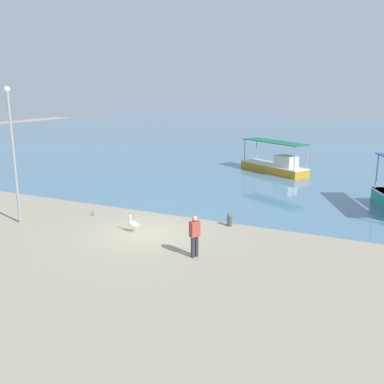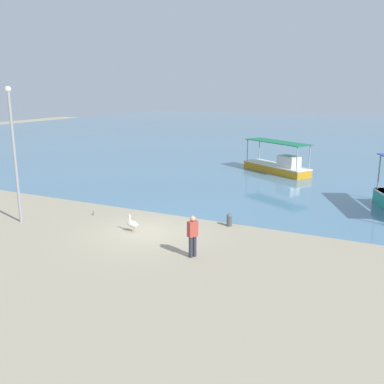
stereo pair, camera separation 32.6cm
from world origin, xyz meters
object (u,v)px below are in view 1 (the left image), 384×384
at_px(pelican, 133,224).
at_px(mooring_bollard, 230,219).
at_px(glass_bottle, 93,214).
at_px(fisherman_standing, 195,235).
at_px(lamp_post, 13,149).
at_px(fishing_boat_far_right, 276,165).

xyz_separation_m(pelican, mooring_bollard, (3.72, 2.74, -0.04)).
bearing_deg(glass_bottle, pelican, -21.29).
bearing_deg(fisherman_standing, mooring_bollard, 91.41).
relative_size(lamp_post, fisherman_standing, 3.89).
relative_size(pelican, mooring_bollard, 1.29).
bearing_deg(mooring_bollard, fishing_boat_far_right, 95.55).
distance_m(mooring_bollard, glass_bottle, 7.19).
xyz_separation_m(fishing_boat_far_right, fisherman_standing, (1.47, -18.27, 0.32)).
bearing_deg(lamp_post, fisherman_standing, -1.86).
relative_size(fishing_boat_far_right, pelican, 7.46).
xyz_separation_m(fishing_boat_far_right, glass_bottle, (-5.68, -15.48, -0.48)).
distance_m(pelican, glass_bottle, 3.58).
height_order(pelican, glass_bottle, pelican).
bearing_deg(pelican, lamp_post, -168.55).
distance_m(lamp_post, glass_bottle, 5.01).
bearing_deg(lamp_post, mooring_bollard, 22.33).
distance_m(pelican, mooring_bollard, 4.62).
bearing_deg(pelican, fisherman_standing, -21.42).
distance_m(lamp_post, mooring_bollard, 10.86).
distance_m(mooring_bollard, fisherman_standing, 4.28).
bearing_deg(fisherman_standing, glass_bottle, 158.64).
bearing_deg(glass_bottle, lamp_post, -135.49).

